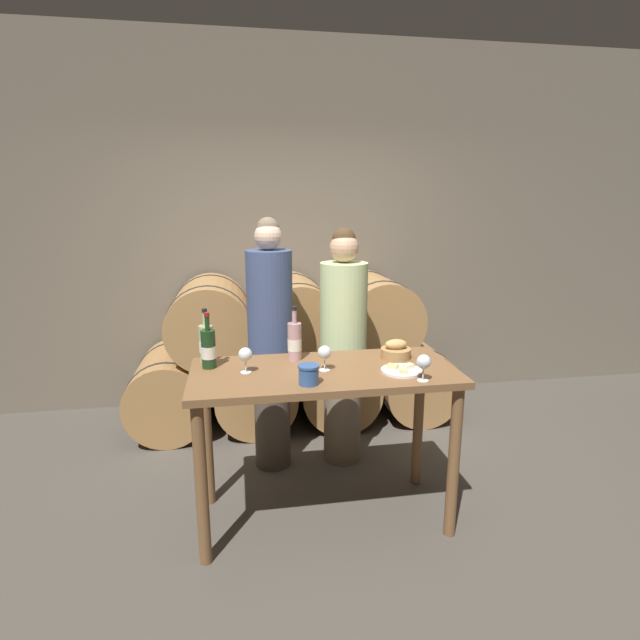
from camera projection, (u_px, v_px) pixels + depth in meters
ground_plane at (324, 517)px, 2.98m from camera, size 10.00×10.00×0.00m
stone_wall_back at (286, 227)px, 4.51m from camera, size 10.00×0.12×3.20m
barrel_stack at (294, 355)px, 4.22m from camera, size 2.70×0.87×1.23m
tasting_table at (324, 394)px, 2.79m from camera, size 1.47×0.66×0.93m
person_left at (271, 344)px, 3.38m from camera, size 0.31×0.31×1.74m
person_right at (343, 346)px, 3.47m from camera, size 0.32×0.32×1.67m
wine_bottle_red at (209, 349)px, 2.76m from camera, size 0.08×0.08×0.32m
wine_bottle_white at (206, 343)px, 2.87m from camera, size 0.08×0.08×0.31m
wine_bottle_rose at (295, 341)px, 2.90m from camera, size 0.08×0.08×0.32m
blue_crock at (309, 374)px, 2.52m from camera, size 0.11×0.11×0.10m
bread_basket at (396, 351)px, 2.95m from camera, size 0.18×0.18×0.11m
cheese_plate at (401, 370)px, 2.72m from camera, size 0.22×0.22×0.04m
wine_glass_far_left at (245, 355)px, 2.68m from camera, size 0.08×0.08×0.14m
wine_glass_left at (325, 353)px, 2.72m from camera, size 0.08×0.08×0.14m
wine_glass_center at (424, 362)px, 2.56m from camera, size 0.08×0.08×0.14m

